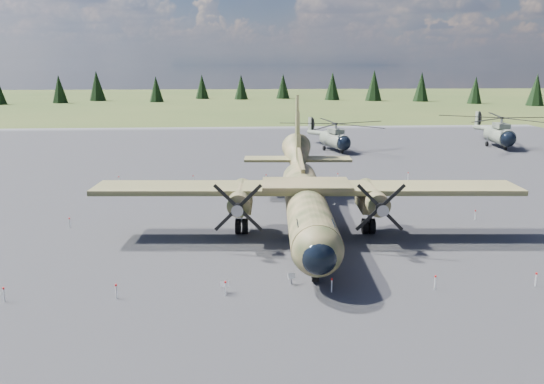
{
  "coord_description": "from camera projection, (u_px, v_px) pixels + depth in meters",
  "views": [
    {
      "loc": [
        -3.31,
        -41.12,
        12.56
      ],
      "look_at": [
        -0.32,
        2.0,
        2.2
      ],
      "focal_mm": 35.0,
      "sensor_mm": 36.0,
      "label": 1
    }
  ],
  "objects": [
    {
      "name": "treeline",
      "position": [
        259.0,
        159.0,
        44.93
      ],
      "size": [
        328.85,
        335.32,
        10.98
      ],
      "color": "black",
      "rests_on": "ground"
    },
    {
      "name": "helicopter_mid",
      "position": [
        500.0,
        126.0,
        82.33
      ],
      "size": [
        21.06,
        23.27,
        4.81
      ],
      "rotation": [
        0.0,
        0.0,
        -0.12
      ],
      "color": "slate",
      "rests_on": "ground"
    },
    {
      "name": "helicopter_near",
      "position": [
        335.0,
        131.0,
        78.95
      ],
      "size": [
        20.3,
        21.31,
        4.26
      ],
      "rotation": [
        0.0,
        0.0,
        0.24
      ],
      "color": "slate",
      "rests_on": "ground"
    },
    {
      "name": "info_placard_left",
      "position": [
        225.0,
        285.0,
        29.89
      ],
      "size": [
        0.48,
        0.26,
        0.72
      ],
      "rotation": [
        0.0,
        0.0,
        0.16
      ],
      "color": "gray",
      "rests_on": "ground"
    },
    {
      "name": "barrier_fence",
      "position": [
        272.0,
        218.0,
        42.82
      ],
      "size": [
        33.12,
        29.62,
        0.85
      ],
      "color": "silver",
      "rests_on": "ground"
    },
    {
      "name": "apron",
      "position": [
        270.0,
        195.0,
        52.75
      ],
      "size": [
        120.0,
        120.0,
        0.04
      ],
      "primitive_type": "cube",
      "color": "slate",
      "rests_on": "ground"
    },
    {
      "name": "info_placard_right",
      "position": [
        291.0,
        277.0,
        31.04
      ],
      "size": [
        0.48,
        0.32,
        0.7
      ],
      "rotation": [
        0.0,
        0.0,
        0.31
      ],
      "color": "gray",
      "rests_on": "ground"
    },
    {
      "name": "transport_plane",
      "position": [
        305.0,
        194.0,
        40.49
      ],
      "size": [
        31.43,
        28.5,
        10.35
      ],
      "rotation": [
        0.0,
        0.0,
        -0.07
      ],
      "color": "#3A4324",
      "rests_on": "ground"
    },
    {
      "name": "ground",
      "position": [
        278.0,
        224.0,
        43.04
      ],
      "size": [
        500.0,
        500.0,
        0.0
      ],
      "primitive_type": "plane",
      "color": "#4F5425",
      "rests_on": "ground"
    }
  ]
}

